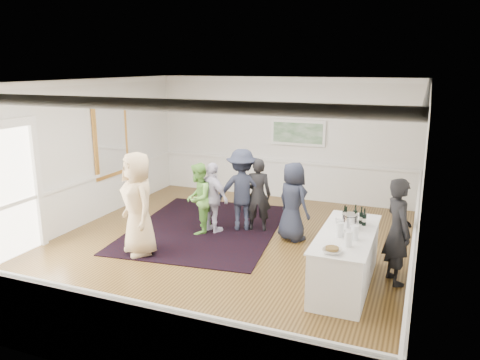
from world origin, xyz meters
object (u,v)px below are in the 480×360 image
at_px(guest_navy, 293,202).
at_px(serving_table, 345,259).
at_px(guest_dark_a, 242,190).
at_px(guest_tan, 138,204).
at_px(guest_lilac, 213,198).
at_px(bartender, 398,231).
at_px(guest_dark_b, 258,195).
at_px(ice_bucket, 350,222).
at_px(nut_bowl, 332,250).
at_px(guest_green, 198,198).

bearing_deg(guest_navy, serving_table, 162.37).
height_order(serving_table, guest_dark_a, guest_dark_a).
distance_m(guest_tan, guest_lilac, 1.78).
bearing_deg(serving_table, guest_dark_a, 143.95).
relative_size(bartender, guest_tan, 0.90).
distance_m(guest_dark_b, ice_bucket, 2.78).
xyz_separation_m(guest_dark_b, ice_bucket, (2.20, -1.68, 0.22)).
bearing_deg(bartender, nut_bowl, 120.81).
distance_m(guest_green, guest_navy, 1.99).
xyz_separation_m(bartender, guest_lilac, (-3.78, 1.04, -0.12)).
xyz_separation_m(guest_green, ice_bucket, (3.31, -1.10, 0.26)).
relative_size(serving_table, ice_bucket, 8.56).
xyz_separation_m(guest_green, guest_navy, (1.96, 0.35, 0.05)).
xyz_separation_m(serving_table, guest_navy, (-1.35, 1.66, 0.35)).
height_order(guest_green, guest_lilac, guest_lilac).
relative_size(serving_table, nut_bowl, 7.84).
bearing_deg(serving_table, guest_green, 158.37).
relative_size(guest_green, guest_navy, 0.94).
bearing_deg(guest_navy, nut_bowl, 149.92).
relative_size(guest_lilac, guest_navy, 0.94).
bearing_deg(serving_table, guest_tan, -178.21).
bearing_deg(serving_table, guest_lilac, 154.29).
height_order(bartender, guest_dark_b, bartender).
xyz_separation_m(serving_table, guest_tan, (-3.83, -0.12, 0.53)).
height_order(bartender, guest_navy, bartender).
relative_size(guest_lilac, nut_bowl, 5.34).
bearing_deg(ice_bucket, bartender, 15.77).
bearing_deg(guest_dark_b, guest_tan, 35.08).
bearing_deg(guest_dark_b, serving_table, 123.23).
bearing_deg(nut_bowl, ice_bucket, 86.35).
height_order(guest_tan, nut_bowl, guest_tan).
xyz_separation_m(guest_dark_a, guest_dark_b, (0.33, 0.06, -0.09)).
distance_m(guest_navy, nut_bowl, 2.86).
xyz_separation_m(bartender, guest_dark_a, (-3.27, 1.42, 0.01)).
relative_size(guest_green, guest_dark_a, 0.85).
bearing_deg(guest_lilac, bartender, -171.57).
distance_m(serving_table, ice_bucket, 0.60).
bearing_deg(guest_dark_b, bartender, 137.45).
bearing_deg(ice_bucket, guest_navy, 133.12).
height_order(serving_table, guest_dark_b, guest_dark_b).
distance_m(guest_dark_a, guest_dark_b, 0.35).
xyz_separation_m(guest_tan, guest_dark_a, (1.30, 1.96, -0.09)).
bearing_deg(guest_lilac, guest_navy, -149.58).
bearing_deg(guest_dark_a, serving_table, 121.27).
distance_m(guest_lilac, guest_dark_a, 0.65).
relative_size(serving_table, guest_dark_a, 1.25).
bearing_deg(guest_tan, bartender, 42.49).
bearing_deg(serving_table, ice_bucket, 88.53).
xyz_separation_m(serving_table, guest_lilac, (-3.04, 1.46, 0.30)).
height_order(serving_table, guest_navy, guest_navy).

